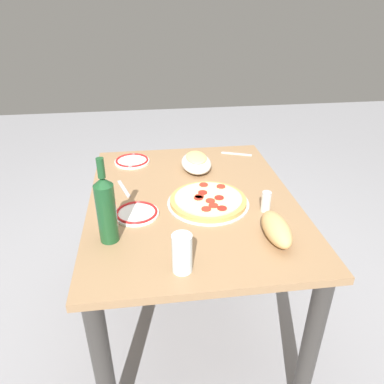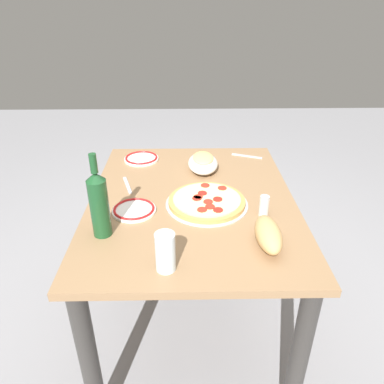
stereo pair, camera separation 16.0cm
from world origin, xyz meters
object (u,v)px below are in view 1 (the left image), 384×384
Objects in this scene: side_plate_near at (137,213)px; spice_shaker at (266,202)px; water_glass at (182,253)px; wine_bottle at (106,209)px; pepperoni_pizza at (208,201)px; dining_table at (192,223)px; side_plate_far at (132,161)px; bread_loaf at (276,229)px; baked_pasta_dish at (196,162)px.

spice_shaker is at bearing -93.85° from side_plate_near.
wine_bottle is at bearing 50.64° from water_glass.
dining_table is at bearing 47.13° from pepperoni_pizza.
pepperoni_pizza reaches higher than side_plate_far.
water_glass is at bearing 168.63° from dining_table.
side_plate_near is at bearing 22.46° from water_glass.
dining_table is 0.46m from bread_loaf.
side_plate_near is at bearing 142.92° from baked_pasta_dish.
water_glass is 0.38m from bread_loaf.
baked_pasta_dish is at bearing -35.63° from wine_bottle.
water_glass is (-0.20, -0.25, -0.07)m from wine_bottle.
water_glass is 0.39m from side_plate_near.
baked_pasta_dish is 1.74× the size of water_glass.
wine_bottle is 1.79× the size of side_plate_near.
side_plate_far is at bearing 34.47° from pepperoni_pizza.
baked_pasta_dish is (0.29, -0.06, 0.17)m from dining_table.
water_glass is (-0.76, 0.15, 0.03)m from baked_pasta_dish.
wine_bottle is at bearing 117.34° from pepperoni_pizza.
water_glass is 0.50m from spice_shaker.
bread_loaf is (0.13, -0.36, -0.03)m from water_glass.
pepperoni_pizza is 0.31m from side_plate_near.
water_glass is at bearing -169.01° from side_plate_far.
side_plate_near is (-0.11, 0.24, 0.14)m from dining_table.
wine_bottle reaches higher than baked_pasta_dish.
wine_bottle is 1.49× the size of bread_loaf.
dining_table is at bearing -147.67° from side_plate_far.
spice_shaker reaches higher than pepperoni_pizza.
pepperoni_pizza is 1.08× the size of wine_bottle.
water_glass reaches higher than pepperoni_pizza.
water_glass is 0.76× the size of side_plate_near.
side_plate_near is at bearing -31.70° from wine_bottle.
water_glass is (-0.47, 0.09, 0.20)m from dining_table.
baked_pasta_dish is 0.49m from spice_shaker.
side_plate_far is 0.93m from bread_loaf.
side_plate_far is (0.48, 0.33, -0.01)m from pepperoni_pizza.
side_plate_far is at bearing 68.60° from baked_pasta_dish.
spice_shaker is at bearing -135.52° from side_plate_far.
pepperoni_pizza is 2.56× the size of water_glass.
pepperoni_pizza is 1.90× the size of side_plate_far.
water_glass reaches higher than dining_table.
pepperoni_pizza is at bearing -20.90° from water_glass.
wine_bottle is at bearing 144.37° from baked_pasta_dish.
pepperoni_pizza is 0.35m from bread_loaf.
baked_pasta_dish is 2.76× the size of spice_shaker.
wine_bottle is (-0.56, 0.40, 0.09)m from baked_pasta_dish.
baked_pasta_dish is 1.32× the size of side_plate_near.
spice_shaker reaches higher than baked_pasta_dish.
dining_table is 0.17m from pepperoni_pizza.
side_plate_far is at bearing 2.60° from side_plate_near.
baked_pasta_dish is 0.69m from wine_bottle.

